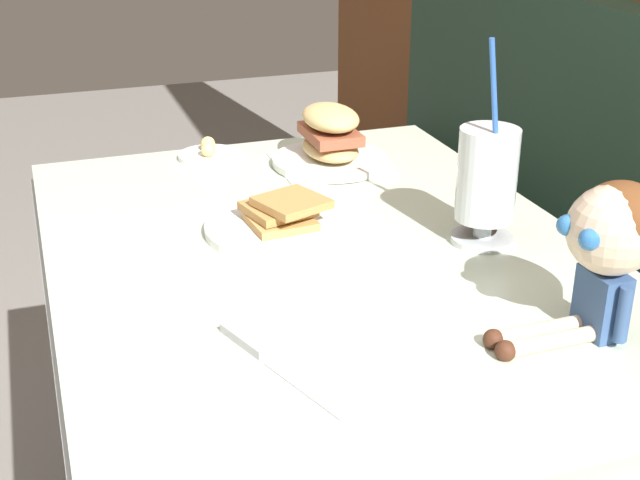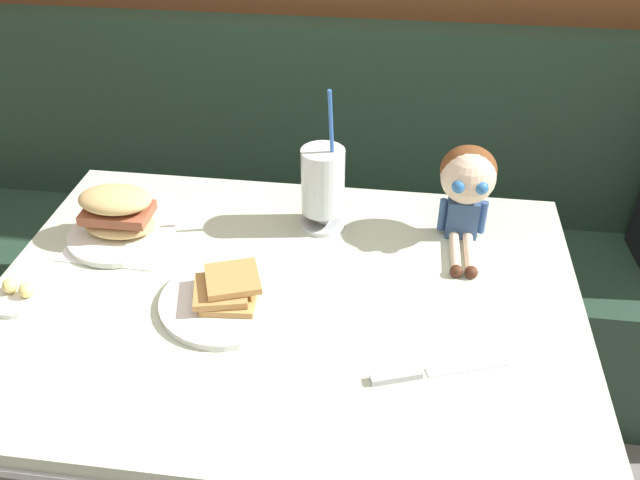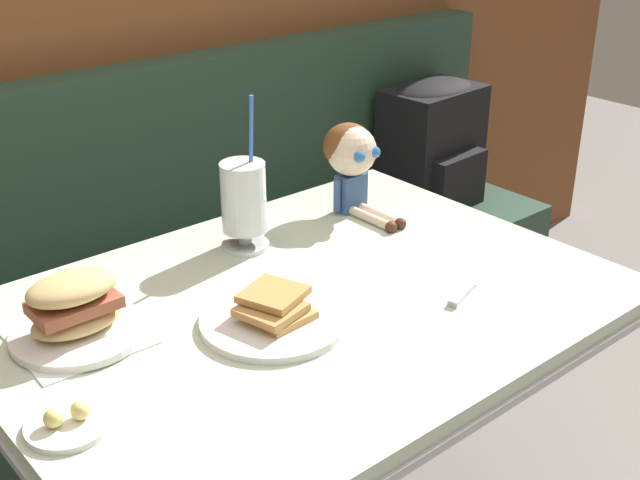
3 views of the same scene
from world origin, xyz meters
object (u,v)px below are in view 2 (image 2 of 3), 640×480
milkshake_glass (323,185)px  seated_doll (468,181)px  sandwich_plate (119,219)px  butter_saucer (20,294)px  toast_plate (228,297)px  butter_knife (416,374)px

milkshake_glass → seated_doll: size_ratio=1.45×
sandwich_plate → seated_doll: 0.71m
sandwich_plate → butter_saucer: (-0.11, -0.21, -0.04)m
sandwich_plate → butter_saucer: 0.24m
toast_plate → sandwich_plate: (-0.27, 0.17, 0.03)m
sandwich_plate → seated_doll: size_ratio=1.01×
toast_plate → seated_doll: size_ratio=1.15×
milkshake_glass → seated_doll: 0.29m
butter_saucer → seated_doll: seated_doll is taller
butter_knife → sandwich_plate: bearing=153.5°
sandwich_plate → seated_doll: bearing=8.5°
toast_plate → milkshake_glass: bearing=63.4°
toast_plate → seated_doll: seated_doll is taller
toast_plate → sandwich_plate: sandwich_plate is taller
milkshake_glass → sandwich_plate: 0.42m
milkshake_glass → seated_doll: (0.29, 0.00, 0.03)m
sandwich_plate → butter_saucer: size_ratio=1.83×
sandwich_plate → seated_doll: (0.70, 0.10, 0.08)m
milkshake_glass → butter_saucer: 0.61m
sandwich_plate → milkshake_glass: bearing=13.9°
toast_plate → butter_knife: toast_plate is taller
sandwich_plate → butter_knife: sandwich_plate is taller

